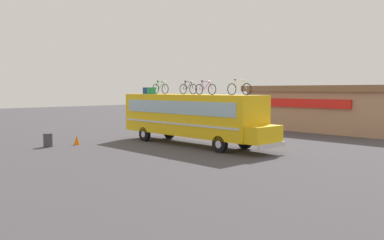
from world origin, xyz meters
The scene contains 11 objects.
ground_plane centered at (0.00, 0.00, 0.00)m, with size 120.00×120.00×0.00m, color #423F44.
bus centered at (0.17, 0.00, 1.89)m, with size 11.85×2.53×3.21m.
luggage_bag_1 centered at (-4.38, -0.04, 3.44)m, with size 0.45×0.51×0.46m, color #193899.
luggage_bag_2 centered at (-3.56, -0.33, 3.44)m, with size 0.47×0.40×0.46m, color #1E7F66.
rooftop_bicycle_1 centered at (-2.92, -0.05, 3.60)m, with size 1.75×0.44×0.94m.
rooftop_bicycle_2 centered at (-0.57, 0.39, 3.59)m, with size 1.64×0.44×0.90m.
rooftop_bicycle_3 centered at (1.86, -0.43, 3.57)m, with size 1.73×0.44×0.86m.
rooftop_bicycle_4 centered at (4.22, -0.15, 3.58)m, with size 1.75×0.44×0.89m.
roadside_building centered at (1.40, 15.09, 1.97)m, with size 13.53×7.20×3.86m.
trash_bin centered at (-5.16, -7.11, 0.42)m, with size 0.55×0.55×0.84m, color #3F3F47.
traffic_cone centered at (-4.80, -5.38, 0.31)m, with size 0.38×0.38×0.63m, color orange.
Camera 1 is at (18.81, -17.47, 3.52)m, focal length 37.63 mm.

